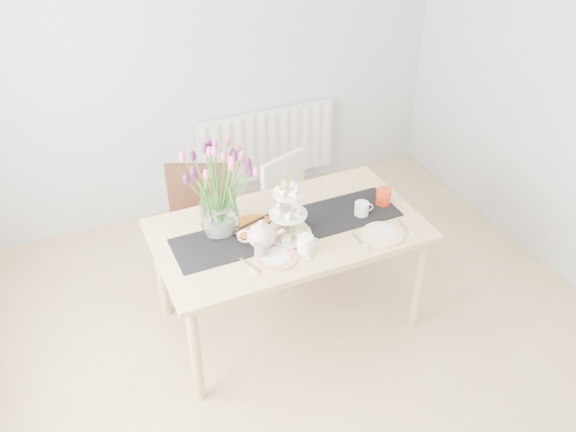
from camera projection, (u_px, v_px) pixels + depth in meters
name	position (u px, v px, depth m)	size (l,w,h in m)	color
room_shell	(344.00, 206.00, 2.85)	(4.50, 4.50, 4.50)	tan
radiator	(267.00, 145.00, 5.14)	(1.20, 0.08, 0.60)	white
dining_table	(289.00, 238.00, 3.69)	(1.60, 0.90, 0.75)	tan
chair_brown	(198.00, 217.00, 4.19)	(0.55, 0.55, 0.85)	#381C14
chair_white	(293.00, 203.00, 4.40)	(0.51, 0.51, 0.80)	silver
table_runner	(289.00, 227.00, 3.65)	(1.40, 0.35, 0.01)	black
tulip_vase	(217.00, 178.00, 3.41)	(0.67, 0.67, 0.57)	silver
cake_stand	(288.00, 220.00, 3.52)	(0.28, 0.28, 0.40)	gold
teapot	(261.00, 236.00, 3.45)	(0.26, 0.21, 0.17)	silver
cream_jug	(362.00, 209.00, 3.73)	(0.09, 0.09, 0.09)	white
tart_tin	(255.00, 228.00, 3.61)	(0.28, 0.28, 0.03)	black
mug_grey	(261.00, 249.00, 3.40)	(0.08, 0.08, 0.09)	gray
mug_white	(305.00, 245.00, 3.42)	(0.09, 0.09, 0.11)	white
mug_orange	(384.00, 197.00, 3.82)	(0.09, 0.09, 0.11)	red
plate_left	(276.00, 257.00, 3.40)	(0.25, 0.25, 0.01)	silver
plate_right	(383.00, 234.00, 3.58)	(0.25, 0.25, 0.01)	white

